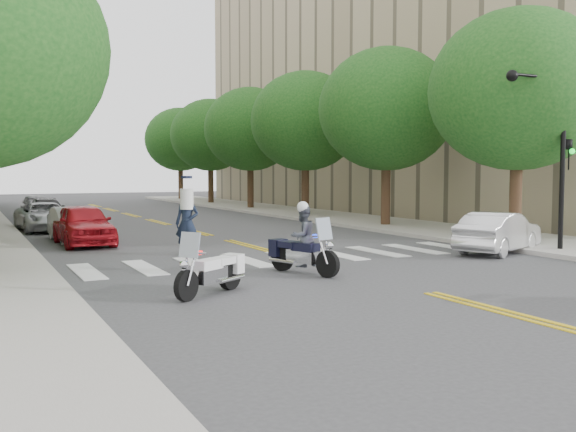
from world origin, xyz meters
TOP-DOWN VIEW (x-y plane):
  - ground at (0.00, 0.00)m, footprint 140.00×140.00m
  - sidewalk_right at (9.50, 22.00)m, footprint 5.00×60.00m
  - building_right at (26.00, 26.00)m, footprint 26.00×44.00m
  - tree_r_0 at (8.80, 6.00)m, footprint 6.40×6.40m
  - tree_r_1 at (8.80, 14.00)m, footprint 6.40×6.40m
  - tree_r_2 at (8.80, 22.00)m, footprint 6.40×6.40m
  - tree_r_3 at (8.80, 30.00)m, footprint 6.40×6.40m
  - tree_r_4 at (8.80, 38.00)m, footprint 6.40×6.40m
  - tree_r_5 at (8.80, 46.00)m, footprint 6.40×6.40m
  - traffic_signal_pole at (7.72, 3.50)m, footprint 2.82×0.42m
  - motorcycle_police at (-1.26, 3.64)m, footprint 1.04×2.26m
  - motorcycle_parked at (-4.22, 2.08)m, footprint 1.96×1.41m
  - officer_standing at (-2.76, 8.50)m, footprint 0.88×0.81m
  - convertible at (6.50, 4.50)m, footprint 4.29×2.90m
  - parked_car_a at (-5.20, 13.00)m, footprint 1.83×4.41m
  - parked_car_b at (-5.31, 14.50)m, footprint 1.55×3.97m
  - parked_car_c at (-5.83, 19.50)m, footprint 2.40×4.68m
  - parked_car_d at (-5.20, 24.50)m, footprint 1.77×4.27m
  - parked_car_e at (-5.20, 29.50)m, footprint 1.70×3.89m

SIDE VIEW (x-z plane):
  - ground at x=0.00m, z-range 0.00..0.00m
  - sidewalk_right at x=9.50m, z-range 0.00..0.15m
  - motorcycle_parked at x=-4.22m, z-range -0.22..1.20m
  - parked_car_d at x=-5.20m, z-range 0.00..1.23m
  - parked_car_c at x=-5.83m, z-range 0.00..1.26m
  - parked_car_b at x=-5.31m, z-range 0.00..1.29m
  - parked_car_e at x=-5.20m, z-range 0.00..1.30m
  - convertible at x=6.50m, z-range 0.00..1.34m
  - parked_car_a at x=-5.20m, z-range 0.00..1.50m
  - motorcycle_police at x=-1.26m, z-range -0.10..1.78m
  - officer_standing at x=-2.76m, z-range 0.00..2.03m
  - traffic_signal_pole at x=7.72m, z-range 0.72..6.72m
  - tree_r_0 at x=8.80m, z-range 1.33..9.78m
  - tree_r_1 at x=8.80m, z-range 1.33..9.78m
  - tree_r_2 at x=8.80m, z-range 1.33..9.78m
  - tree_r_3 at x=8.80m, z-range 1.33..9.78m
  - tree_r_4 at x=8.80m, z-range 1.33..9.78m
  - tree_r_5 at x=8.80m, z-range 1.33..9.78m
  - building_right at x=26.00m, z-range 0.00..22.00m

